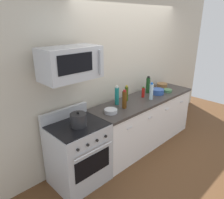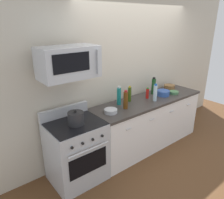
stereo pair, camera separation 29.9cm
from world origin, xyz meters
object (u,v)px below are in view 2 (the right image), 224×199
(microwave, at_px, (68,62))
(bottle_wine_amber, at_px, (126,100))
(range_oven, at_px, (76,151))
(bottle_olive_oil, at_px, (130,94))
(bottle_water_clear, at_px, (155,93))
(bottle_sparkling_teal, at_px, (119,96))
(bottle_hot_sauce_red, at_px, (147,93))
(bowl_blue_mixing, at_px, (163,93))
(bowl_green_glaze, at_px, (174,92))
(bottle_wine_green, at_px, (154,86))
(stockpot, at_px, (76,118))
(bowl_steel_prep, at_px, (111,111))
(bowl_wooden_salad, at_px, (169,87))

(microwave, relative_size, bottle_wine_amber, 2.46)
(range_oven, xyz_separation_m, bottle_olive_oil, (1.16, 0.14, 0.58))
(bottle_water_clear, xyz_separation_m, bottle_sparkling_teal, (-0.60, 0.26, 0.01))
(microwave, height_order, bottle_wine_amber, microwave)
(bottle_olive_oil, bearing_deg, bottle_water_clear, -36.07)
(bottle_hot_sauce_red, xyz_separation_m, bottle_wine_amber, (-0.62, -0.11, 0.05))
(bottle_sparkling_teal, relative_size, bottle_wine_amber, 1.05)
(microwave, xyz_separation_m, bottle_water_clear, (1.52, -0.16, -0.68))
(bowl_blue_mixing, xyz_separation_m, bowl_green_glaze, (0.24, -0.07, -0.02))
(bottle_hot_sauce_red, distance_m, bowl_green_glaze, 0.60)
(bottle_wine_amber, distance_m, bowl_green_glaze, 1.21)
(range_oven, bearing_deg, bottle_water_clear, -4.40)
(bottle_wine_green, relative_size, bowl_blue_mixing, 1.38)
(bottle_sparkling_teal, xyz_separation_m, stockpot, (-0.92, -0.19, -0.06))
(range_oven, xyz_separation_m, bottle_sparkling_teal, (0.92, 0.14, 0.60))
(range_oven, distance_m, bowl_steel_prep, 0.77)
(bowl_wooden_salad, bearing_deg, bottle_wine_amber, -171.29)
(bottle_hot_sauce_red, height_order, stockpot, stockpot)
(bottle_hot_sauce_red, bearing_deg, bottle_sparkling_teal, 171.82)
(bottle_water_clear, bearing_deg, bottle_sparkling_teal, 156.97)
(microwave, distance_m, bowl_steel_prep, 1.00)
(bottle_hot_sauce_red, xyz_separation_m, bowl_wooden_salad, (0.78, 0.11, -0.05))
(microwave, height_order, bowl_blue_mixing, microwave)
(bottle_sparkling_teal, xyz_separation_m, bowl_steel_prep, (-0.32, -0.18, -0.12))
(bottle_wine_green, distance_m, bowl_wooden_salad, 0.52)
(bowl_wooden_salad, relative_size, stockpot, 0.99)
(microwave, relative_size, bowl_green_glaze, 4.29)
(range_oven, relative_size, bottle_water_clear, 3.50)
(microwave, bearing_deg, bowl_steel_prep, -8.33)
(bottle_water_clear, height_order, stockpot, bottle_water_clear)
(microwave, relative_size, bowl_steel_prep, 3.74)
(bottle_wine_green, xyz_separation_m, stockpot, (-1.78, -0.20, -0.06))
(bowl_steel_prep, bearing_deg, bottle_wine_green, 9.14)
(bottle_wine_green, bearing_deg, bottle_water_clear, -134.39)
(microwave, height_order, stockpot, microwave)
(range_oven, relative_size, bottle_wine_amber, 3.53)
(stockpot, bearing_deg, bowl_green_glaze, -1.17)
(bottle_olive_oil, bearing_deg, bowl_steel_prep, -161.52)
(bottle_wine_green, bearing_deg, bottle_hot_sauce_red, -160.67)
(bottle_sparkling_teal, bearing_deg, bowl_blue_mixing, -10.22)
(bottle_hot_sauce_red, distance_m, bowl_blue_mixing, 0.35)
(microwave, height_order, bottle_olive_oil, microwave)
(bottle_sparkling_teal, height_order, bottle_wine_amber, bottle_sparkling_teal)
(bottle_water_clear, relative_size, bowl_wooden_salad, 1.42)
(microwave, relative_size, bowl_wooden_salad, 3.45)
(bowl_green_glaze, bearing_deg, bowl_steel_prep, 177.97)
(range_oven, bearing_deg, bottle_sparkling_teal, 8.57)
(microwave, xyz_separation_m, bottle_wine_amber, (0.89, -0.10, -0.69))
(bottle_hot_sauce_red, relative_size, bottle_wine_amber, 0.65)
(bowl_green_glaze, bearing_deg, bowl_blue_mixing, 164.59)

